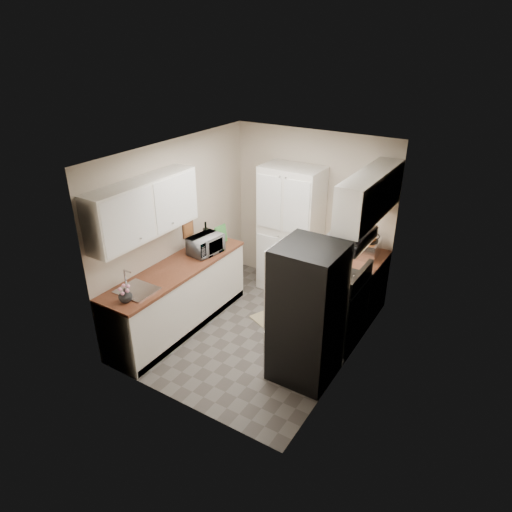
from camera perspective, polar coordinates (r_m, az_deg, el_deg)
The scene contains 16 objects.
ground at distance 6.42m, azimuth 0.03°, elevation -9.39°, with size 3.20×3.20×0.00m, color #56514C.
room_shell at distance 5.63m, azimuth -0.17°, elevation 4.19°, with size 2.64×3.24×2.52m.
pantry_cabinet at distance 7.02m, azimuth 4.33°, elevation 3.18°, with size 0.90×0.55×2.00m, color silver.
base_cabinet_left at distance 6.40m, azimuth -9.61°, elevation -5.22°, with size 0.60×2.30×0.88m, color silver.
countertop_left at distance 6.18m, azimuth -9.92°, elevation -1.58°, with size 0.63×2.33×0.04m, color brown.
base_cabinet_right at distance 6.76m, azimuth 12.62°, elevation -3.71°, with size 0.60×0.80×0.88m, color silver.
countertop_right at distance 6.54m, azimuth 13.01°, elevation -0.22°, with size 0.63×0.83×0.04m, color brown.
electric_range at distance 6.09m, azimuth 9.87°, elevation -6.60°, with size 0.71×0.78×1.13m.
refrigerator at distance 5.28m, azimuth 6.41°, elevation -7.17°, with size 0.70×0.72×1.70m, color #B7B7BC.
microwave at distance 6.45m, azimuth -6.31°, elevation 1.41°, with size 0.47×0.32×0.26m, color #BABBBE.
wine_bottle at distance 6.66m, azimuth -6.27°, elevation 2.63°, with size 0.09×0.09×0.34m, color black.
flower_vase at distance 5.50m, azimuth -16.04°, elevation -4.73°, with size 0.16×0.16×0.17m, color white.
cutting_board at distance 6.75m, azimuth -4.39°, elevation 2.72°, with size 0.02×0.22×0.27m, color #3F923D.
toaster_oven at distance 6.52m, azimuth 13.69°, elevation 0.96°, with size 0.32×0.40×0.23m, color silver.
fruit_basket at distance 6.46m, azimuth 13.94°, elevation 2.38°, with size 0.29×0.29×0.12m, color orange, non-canonical shape.
kitchen_mat at distance 6.74m, azimuth 3.18°, elevation -7.44°, with size 0.50×0.80×0.01m, color tan.
Camera 1 is at (2.76, -4.43, 3.74)m, focal length 32.00 mm.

